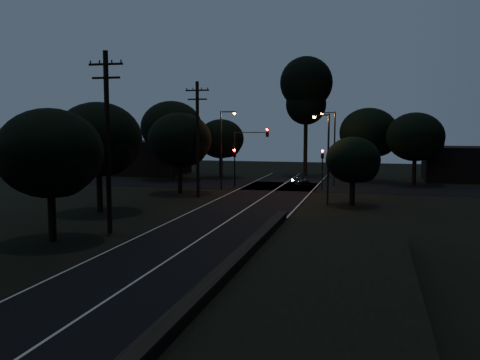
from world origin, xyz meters
The scene contains 23 objects.
ground centered at (0.00, 0.00, 0.00)m, with size 160.00×160.00×0.00m, color black.
road_surface centered at (0.00, 31.12, 0.01)m, with size 60.00×70.00×0.03m.
retaining_wall centered at (7.74, 3.00, 0.62)m, with size 6.93×26.00×1.60m.
utility_pole_mid centered at (-6.00, 15.00, 5.74)m, with size 2.20×0.30×11.00m.
utility_pole_far centered at (-6.00, 32.00, 5.48)m, with size 2.20×0.30×10.50m.
tree_left_b centered at (-7.79, 11.88, 4.89)m, with size 5.94×5.94×7.55m.
tree_left_c centered at (-10.27, 21.87, 5.38)m, with size 6.58×6.58×8.32m.
tree_left_d centered at (-8.28, 33.88, 5.04)m, with size 6.13×6.13×7.78m.
tree_far_nw centered at (-8.80, 49.88, 4.72)m, with size 5.76×5.76×7.29m.
tree_far_w centered at (-13.74, 45.85, 6.13)m, with size 7.40×7.40×9.44m.
tree_far_ne centered at (9.24, 49.86, 5.55)m, with size 6.78×6.78×8.57m.
tree_far_e centered at (14.22, 46.87, 5.15)m, with size 6.26×6.26×7.95m.
tree_right_a centered at (8.16, 29.91, 3.65)m, with size 4.44×4.44×5.64m.
tall_pine centered at (1.00, 55.00, 11.05)m, with size 6.74×6.74×15.33m.
building_left centered at (-20.00, 52.00, 2.20)m, with size 10.00×8.00×4.40m, color black.
building_right centered at (20.00, 53.00, 2.00)m, with size 9.00×7.00×4.00m, color black.
signal_left centered at (-4.60, 39.99, 2.84)m, with size 0.28×0.35×4.10m.
signal_right centered at (4.60, 39.99, 2.84)m, with size 0.28×0.35×4.10m.
signal_mast centered at (-2.91, 39.99, 4.34)m, with size 3.70×0.35×6.25m.
streetlight_a centered at (-5.31, 38.00, 4.64)m, with size 1.66×0.26×8.00m.
streetlight_b centered at (5.31, 44.00, 4.64)m, with size 1.66×0.26×8.00m.
streetlight_c centered at (5.83, 30.00, 4.35)m, with size 1.46×0.26×7.50m.
car centered at (2.23, 41.95, 0.57)m, with size 1.36×3.37×1.15m, color black.
Camera 1 is at (9.64, -14.42, 6.62)m, focal length 40.00 mm.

